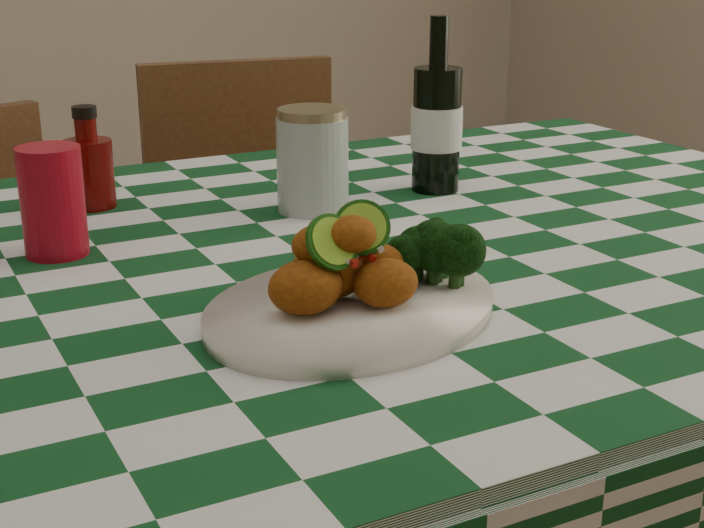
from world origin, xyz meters
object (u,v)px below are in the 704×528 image
ketchup_bottle (88,157)px  wooden_chair_right (264,290)px  beer_bottle (437,105)px  red_tumbler (53,201)px  plate (352,309)px  wooden_chair_left (10,351)px  fried_chicken_pile (348,259)px  mason_jar (313,160)px

ketchup_bottle → wooden_chair_right: bearing=46.7°
ketchup_bottle → wooden_chair_right: size_ratio=0.15×
beer_bottle → red_tumbler: bearing=-174.9°
red_tumbler → beer_bottle: beer_bottle is taller
plate → wooden_chair_left: size_ratio=0.38×
wooden_chair_right → fried_chicken_pile: bearing=-99.4°
plate → fried_chicken_pile: 0.05m
plate → wooden_chair_right: size_ratio=0.35×
beer_bottle → fried_chicken_pile: bearing=-131.6°
fried_chicken_pile → beer_bottle: bearing=48.4°
mason_jar → beer_bottle: 0.21m
fried_chicken_pile → beer_bottle: 0.51m
wooden_chair_right → ketchup_bottle: bearing=-125.2°
red_tumbler → wooden_chair_left: 0.77m
wooden_chair_right → beer_bottle: bearing=-78.9°
plate → mason_jar: mason_jar is taller
beer_bottle → wooden_chair_right: (-0.03, 0.59, -0.47)m
plate → wooden_chair_left: bearing=102.0°
ketchup_bottle → mason_jar: bearing=-30.5°
red_tumbler → wooden_chair_right: red_tumbler is taller
plate → fried_chicken_pile: size_ratio=2.35×
beer_bottle → mason_jar: bearing=-175.4°
wooden_chair_right → mason_jar: bearing=-97.6°
ketchup_bottle → plate: bearing=-76.1°
red_tumbler → beer_bottle: 0.55m
plate → fried_chicken_pile: bearing=180.0°
fried_chicken_pile → wooden_chair_left: size_ratio=0.16×
fried_chicken_pile → wooden_chair_right: bearing=72.5°
red_tumbler → mason_jar: mason_jar is taller
fried_chicken_pile → beer_bottle: size_ratio=0.54×
fried_chicken_pile → wooden_chair_left: fried_chicken_pile is taller
fried_chicken_pile → wooden_chair_left: (-0.20, 0.96, -0.43)m
wooden_chair_right → wooden_chair_left: bearing=-171.2°
ketchup_bottle → mason_jar: (0.26, -0.15, -0.00)m
fried_chicken_pile → wooden_chair_right: (0.30, 0.97, -0.41)m
fried_chicken_pile → mason_jar: bearing=69.6°
mason_jar → red_tumbler: bearing=-174.6°
plate → ketchup_bottle: 0.53m
fried_chicken_pile → red_tumbler: size_ratio=1.05×
plate → beer_bottle: size_ratio=1.28×
plate → wooden_chair_left: (-0.20, 0.96, -0.38)m
red_tumbler → mason_jar: (0.34, 0.03, 0.01)m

